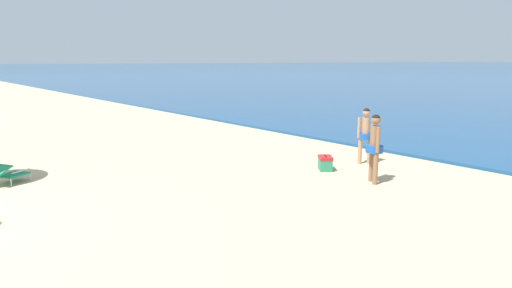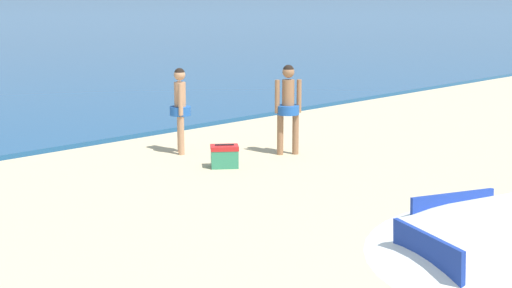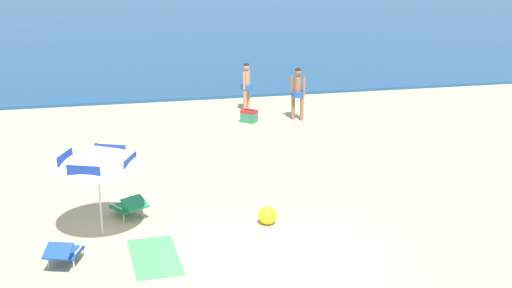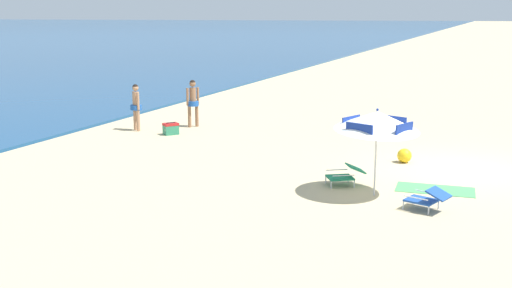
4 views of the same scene
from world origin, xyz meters
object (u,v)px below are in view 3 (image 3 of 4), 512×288
(beach_umbrella_striped_main, at_px, (97,156))
(person_standing_beside, at_px, (298,90))
(person_standing_near_shore, at_px, (247,83))
(beach_towel, at_px, (155,257))
(lounge_chair_beside_umbrella, at_px, (63,252))
(beach_ball, at_px, (268,215))
(cooler_box, at_px, (249,116))
(lounge_chair_under_umbrella, at_px, (129,206))

(beach_umbrella_striped_main, relative_size, person_standing_beside, 1.57)
(person_standing_near_shore, bearing_deg, beach_towel, -110.76)
(beach_umbrella_striped_main, distance_m, person_standing_near_shore, 10.67)
(lounge_chair_beside_umbrella, distance_m, beach_ball, 4.34)
(beach_towel, bearing_deg, beach_ball, 23.04)
(person_standing_beside, height_order, beach_towel, person_standing_beside)
(person_standing_near_shore, height_order, beach_towel, person_standing_near_shore)
(beach_umbrella_striped_main, relative_size, cooler_box, 4.50)
(lounge_chair_beside_umbrella, xyz_separation_m, person_standing_beside, (7.13, 9.09, 0.73))
(lounge_chair_under_umbrella, relative_size, beach_ball, 2.54)
(person_standing_beside, relative_size, cooler_box, 2.86)
(person_standing_near_shore, relative_size, cooler_box, 2.74)
(beach_ball, bearing_deg, lounge_chair_under_umbrella, 160.73)
(lounge_chair_under_umbrella, height_order, person_standing_near_shore, person_standing_near_shore)
(lounge_chair_under_umbrella, height_order, beach_ball, lounge_chair_under_umbrella)
(beach_ball, bearing_deg, person_standing_near_shore, 80.93)
(lounge_chair_under_umbrella, relative_size, beach_towel, 0.57)
(lounge_chair_under_umbrella, bearing_deg, beach_umbrella_striped_main, -126.44)
(beach_ball, bearing_deg, cooler_box, 80.86)
(lounge_chair_under_umbrella, height_order, cooler_box, lounge_chair_under_umbrella)
(cooler_box, height_order, beach_ball, cooler_box)
(person_standing_near_shore, xyz_separation_m, person_standing_beside, (1.39, -1.54, 0.04))
(beach_ball, relative_size, beach_towel, 0.22)
(person_standing_beside, xyz_separation_m, beach_ball, (-2.92, -8.04, -0.80))
(beach_umbrella_striped_main, bearing_deg, person_standing_near_shore, 61.89)
(cooler_box, bearing_deg, lounge_chair_beside_umbrella, -121.10)
(person_standing_beside, distance_m, cooler_box, 1.80)
(person_standing_near_shore, bearing_deg, lounge_chair_beside_umbrella, -118.36)
(beach_umbrella_striped_main, distance_m, lounge_chair_under_umbrella, 1.77)
(person_standing_near_shore, relative_size, beach_towel, 0.92)
(person_standing_near_shore, distance_m, person_standing_beside, 2.08)
(beach_umbrella_striped_main, xyz_separation_m, lounge_chair_beside_umbrella, (-0.72, -1.24, -1.46))
(beach_towel, bearing_deg, lounge_chair_under_umbrella, 100.28)
(cooler_box, relative_size, beach_towel, 0.34)
(cooler_box, bearing_deg, lounge_chair_under_umbrella, -120.59)
(lounge_chair_beside_umbrella, bearing_deg, beach_ball, 13.95)
(lounge_chair_beside_umbrella, bearing_deg, person_standing_beside, 51.90)
(lounge_chair_under_umbrella, distance_m, beach_ball, 3.06)
(lounge_chair_under_umbrella, bearing_deg, beach_towel, -79.72)
(cooler_box, bearing_deg, beach_towel, -112.59)
(person_standing_near_shore, relative_size, person_standing_beside, 0.96)
(beach_umbrella_striped_main, relative_size, beach_towel, 1.51)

